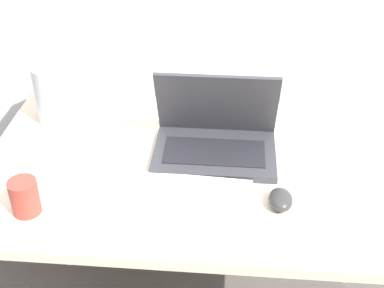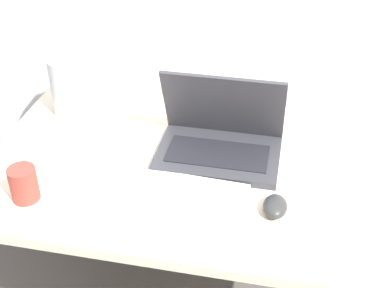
{
  "view_description": "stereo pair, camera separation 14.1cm",
  "coord_description": "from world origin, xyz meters",
  "px_view_note": "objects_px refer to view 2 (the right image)",
  "views": [
    {
      "loc": [
        0.07,
        -0.83,
        1.67
      ],
      "look_at": [
        -0.02,
        0.33,
        0.87
      ],
      "focal_mm": 50.0,
      "sensor_mm": 36.0,
      "label": 1
    },
    {
      "loc": [
        0.21,
        -0.81,
        1.67
      ],
      "look_at": [
        -0.02,
        0.33,
        0.87
      ],
      "focal_mm": 50.0,
      "sensor_mm": 36.0,
      "label": 2
    }
  ],
  "objects_px": {
    "mouse": "(275,206)",
    "vase": "(70,75)",
    "laptop": "(220,137)",
    "keyboard": "(163,189)",
    "mug": "(24,184)"
  },
  "relations": [
    {
      "from": "laptop",
      "to": "keyboard",
      "type": "relative_size",
      "value": 0.78
    },
    {
      "from": "laptop",
      "to": "keyboard",
      "type": "xyz_separation_m",
      "value": [
        -0.12,
        -0.21,
        -0.04
      ]
    },
    {
      "from": "laptop",
      "to": "mouse",
      "type": "distance_m",
      "value": 0.29
    },
    {
      "from": "mouse",
      "to": "vase",
      "type": "distance_m",
      "value": 0.78
    },
    {
      "from": "mouse",
      "to": "mug",
      "type": "height_order",
      "value": "mug"
    },
    {
      "from": "laptop",
      "to": "mouse",
      "type": "xyz_separation_m",
      "value": [
        0.18,
        -0.23,
        -0.03
      ]
    },
    {
      "from": "mug",
      "to": "vase",
      "type": "bearing_deg",
      "value": 96.01
    },
    {
      "from": "mouse",
      "to": "vase",
      "type": "height_order",
      "value": "vase"
    },
    {
      "from": "laptop",
      "to": "mug",
      "type": "height_order",
      "value": "laptop"
    },
    {
      "from": "vase",
      "to": "mug",
      "type": "xyz_separation_m",
      "value": [
        0.05,
        -0.44,
        -0.08
      ]
    },
    {
      "from": "keyboard",
      "to": "laptop",
      "type": "bearing_deg",
      "value": 61.27
    },
    {
      "from": "keyboard",
      "to": "mouse",
      "type": "height_order",
      "value": "mouse"
    },
    {
      "from": "keyboard",
      "to": "vase",
      "type": "bearing_deg",
      "value": 138.08
    },
    {
      "from": "mouse",
      "to": "keyboard",
      "type": "bearing_deg",
      "value": 176.19
    },
    {
      "from": "laptop",
      "to": "vase",
      "type": "xyz_separation_m",
      "value": [
        -0.5,
        0.14,
        0.08
      ]
    }
  ]
}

